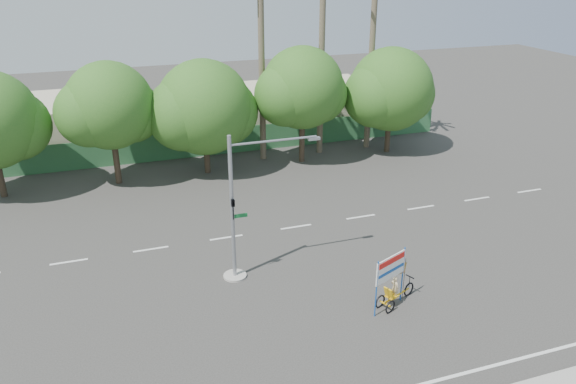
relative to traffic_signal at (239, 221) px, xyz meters
name	(u,v)px	position (x,y,z in m)	size (l,w,h in m)	color
ground	(315,314)	(2.20, -3.98, -2.92)	(120.00, 120.00, 0.00)	#33302D
fence	(211,142)	(2.20, 17.52, -1.92)	(38.00, 0.08, 2.00)	#336B3D
building_left	(69,126)	(-7.80, 22.02, -0.92)	(12.00, 8.00, 4.00)	beige
building_right	(292,109)	(10.20, 22.02, -1.12)	(14.00, 8.00, 3.60)	beige
tree_left	(109,109)	(-4.85, 14.02, 2.14)	(6.66, 5.60, 8.07)	#473828
tree_center	(203,110)	(1.14, 14.02, 1.55)	(7.62, 6.40, 7.85)	#473828
tree_right	(302,91)	(8.15, 14.02, 2.32)	(6.90, 5.80, 8.36)	#473828
tree_far_right	(390,92)	(15.15, 14.02, 1.73)	(7.38, 6.20, 7.94)	#473828
palm_tall	(323,10)	(10.20, 15.52, 7.55)	(3.73, 3.79, 17.45)	#70604C
palm_mid	(373,24)	(14.20, 15.52, 6.48)	(3.73, 3.79, 15.45)	#70604C
palm_short	(261,36)	(5.70, 15.52, 5.94)	(3.73, 3.79, 14.45)	#70604C
traffic_signal	(239,221)	(0.00, 0.00, 0.00)	(4.72, 1.10, 7.00)	gray
trike_billboard	(393,284)	(5.59, -4.49, -1.84)	(2.54, 1.29, 2.69)	black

